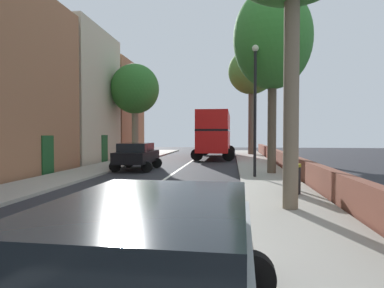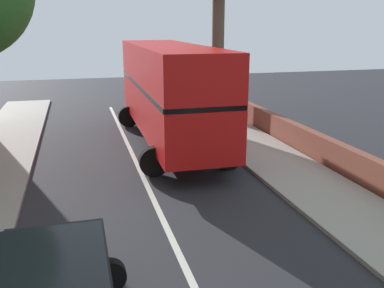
# 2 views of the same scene
# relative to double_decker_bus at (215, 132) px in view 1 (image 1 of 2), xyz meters

# --- Properties ---
(ground_plane) EXTENTS (84.00, 84.00, 0.00)m
(ground_plane) POSITION_rel_double_decker_bus_xyz_m (-1.70, -18.00, -2.35)
(ground_plane) COLOR #28282D
(road_centre_line) EXTENTS (0.16, 54.00, 0.01)m
(road_centre_line) POSITION_rel_double_decker_bus_xyz_m (-1.70, -18.00, -2.35)
(road_centre_line) COLOR silver
(road_centre_line) RESTS_ON ground
(sidewalk_left) EXTENTS (2.60, 60.00, 0.12)m
(sidewalk_left) POSITION_rel_double_decker_bus_xyz_m (-6.60, -18.00, -2.29)
(sidewalk_left) COLOR #9E998E
(sidewalk_left) RESTS_ON ground
(sidewalk_right) EXTENTS (2.60, 60.00, 0.12)m
(sidewalk_right) POSITION_rel_double_decker_bus_xyz_m (3.20, -18.00, -2.29)
(sidewalk_right) COLOR #9E998E
(sidewalk_right) RESTS_ON ground
(boundary_wall_right) EXTENTS (0.36, 54.00, 1.02)m
(boundary_wall_right) POSITION_rel_double_decker_bus_xyz_m (4.75, -18.00, -1.85)
(boundary_wall_right) COLOR brown
(boundary_wall_right) RESTS_ON ground
(double_decker_bus) EXTENTS (3.63, 10.77, 4.06)m
(double_decker_bus) POSITION_rel_double_decker_bus_xyz_m (0.00, 0.00, 0.00)
(double_decker_bus) COLOR red
(double_decker_bus) RESTS_ON ground
(parked_car_black_left_1) EXTENTS (2.51, 4.16, 1.63)m
(parked_car_black_left_1) POSITION_rel_double_decker_bus_xyz_m (-4.20, -11.00, -1.42)
(parked_car_black_left_1) COLOR black
(parked_car_black_left_1) RESTS_ON ground
(parked_car_silver_right_2) EXTENTS (2.56, 4.47, 1.61)m
(parked_car_silver_right_2) POSITION_rel_double_decker_bus_xyz_m (0.80, -27.69, -1.43)
(parked_car_silver_right_2) COLOR #B7BABF
(parked_car_silver_right_2) RESTS_ON ground
(street_tree_right_1) EXTENTS (4.74, 4.74, 10.77)m
(street_tree_right_1) POSITION_rel_double_decker_bus_xyz_m (3.47, 4.17, 6.08)
(street_tree_right_1) COLOR brown
(street_tree_right_1) RESTS_ON sidewalk_right
(street_tree_left_2) EXTENTS (3.98, 3.98, 7.84)m
(street_tree_left_2) POSITION_rel_double_decker_bus_xyz_m (-6.48, -3.56, 3.49)
(street_tree_left_2) COLOR #7A6B56
(street_tree_left_2) RESTS_ON sidewalk_left
(street_tree_right_5) EXTENTS (4.10, 4.10, 9.72)m
(street_tree_right_5) POSITION_rel_double_decker_bus_xyz_m (3.60, -12.58, 4.78)
(street_tree_right_5) COLOR brown
(street_tree_right_5) RESTS_ON sidewalk_right
(lamppost_right) EXTENTS (0.32, 0.32, 6.31)m
(lamppost_right) POSITION_rel_double_decker_bus_xyz_m (2.60, -14.32, 1.45)
(lamppost_right) COLOR black
(lamppost_right) RESTS_ON sidewalk_right
(litter_bin_right) EXTENTS (0.55, 0.55, 1.03)m
(litter_bin_right) POSITION_rel_double_decker_bus_xyz_m (3.60, -18.80, -1.71)
(litter_bin_right) COLOR black
(litter_bin_right) RESTS_ON sidewalk_right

